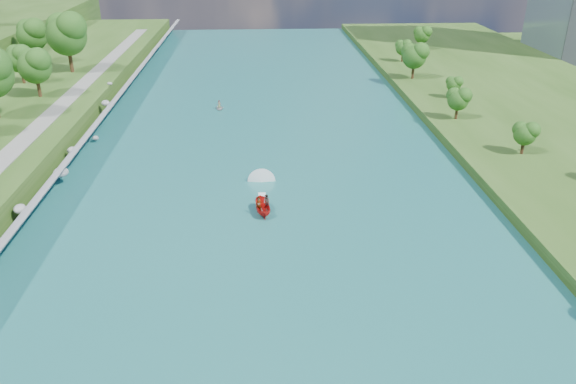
{
  "coord_description": "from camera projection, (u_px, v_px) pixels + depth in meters",
  "views": [
    {
      "loc": [
        -0.5,
        -45.2,
        30.05
      ],
      "look_at": [
        2.83,
        12.72,
        2.5
      ],
      "focal_mm": 35.0,
      "sensor_mm": 36.0,
      "label": 1
    }
  ],
  "objects": [
    {
      "name": "ground",
      "position": [
        266.0,
        273.0,
        53.68
      ],
      "size": [
        260.0,
        260.0,
        0.0
      ],
      "primitive_type": "plane",
      "color": "#2D5119",
      "rests_on": "ground"
    },
    {
      "name": "riprap_bank",
      "position": [
        50.0,
        182.0,
        68.36
      ],
      "size": [
        4.21,
        236.0,
        4.19
      ],
      "color": "slate",
      "rests_on": "ground"
    },
    {
      "name": "raft",
      "position": [
        219.0,
        107.0,
        101.29
      ],
      "size": [
        2.07,
        2.71,
        1.61
      ],
      "rotation": [
        0.0,
        0.0,
        0.11
      ],
      "color": "#9C9EA5",
      "rests_on": "river_water"
    },
    {
      "name": "river_water",
      "position": [
        263.0,
        185.0,
        71.69
      ],
      "size": [
        55.0,
        240.0,
        0.1
      ],
      "primitive_type": "cube",
      "color": "#1A5D63",
      "rests_on": "ground"
    },
    {
      "name": "motorboat",
      "position": [
        262.0,
        202.0,
        65.71
      ],
      "size": [
        3.6,
        18.94,
        2.23
      ],
      "rotation": [
        0.0,
        0.0,
        3.28
      ],
      "color": "red",
      "rests_on": "river_water"
    },
    {
      "name": "trees_east",
      "position": [
        549.0,
        151.0,
        68.25
      ],
      "size": [
        16.9,
        142.08,
        8.74
      ],
      "color": "#165217",
      "rests_on": "berm_east"
    }
  ]
}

